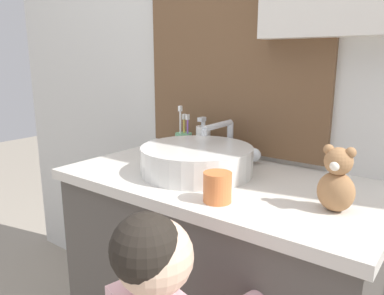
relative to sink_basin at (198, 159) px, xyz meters
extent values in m
cube|color=silver|center=(0.09, 0.32, 0.35)|extent=(3.20, 0.06, 2.50)
cube|color=brown|center=(-0.04, 0.28, 0.53)|extent=(0.80, 0.02, 1.11)
cube|color=#B2C1CC|center=(-0.04, 0.27, 0.53)|extent=(0.74, 0.01, 1.05)
cube|color=#4C4742|center=(0.09, 0.00, -0.49)|extent=(1.03, 0.53, 0.82)
cube|color=beige|center=(0.09, 0.00, -0.07)|extent=(1.07, 0.57, 0.03)
sphere|color=silver|center=(-0.15, -0.27, -0.29)|extent=(0.02, 0.02, 0.02)
cylinder|color=silver|center=(0.00, 0.00, 0.00)|extent=(0.39, 0.39, 0.09)
cylinder|color=silver|center=(0.00, 0.00, 0.04)|extent=(0.32, 0.32, 0.01)
cylinder|color=silver|center=(0.00, 0.21, 0.02)|extent=(0.02, 0.02, 0.15)
cylinder|color=silver|center=(0.00, 0.13, 0.10)|extent=(0.02, 0.17, 0.02)
cylinder|color=silver|center=(0.00, 0.04, 0.09)|extent=(0.02, 0.02, 0.02)
sphere|color=white|center=(0.11, 0.21, -0.01)|extent=(0.05, 0.05, 0.05)
cylinder|color=#66B27F|center=(-0.21, 0.18, -0.01)|extent=(0.07, 0.07, 0.09)
cylinder|color=#8E56B7|center=(-0.19, 0.19, 0.04)|extent=(0.01, 0.01, 0.15)
cube|color=white|center=(-0.19, 0.19, 0.10)|extent=(0.01, 0.02, 0.02)
cylinder|color=#E5CC4C|center=(-0.21, 0.19, 0.04)|extent=(0.01, 0.01, 0.15)
cube|color=white|center=(-0.21, 0.19, 0.10)|extent=(0.01, 0.02, 0.02)
cylinder|color=white|center=(-0.21, 0.17, 0.06)|extent=(0.01, 0.01, 0.19)
cube|color=white|center=(-0.21, 0.17, 0.14)|extent=(0.01, 0.02, 0.02)
cylinder|color=white|center=(-0.12, 0.20, 0.01)|extent=(0.06, 0.06, 0.12)
cylinder|color=silver|center=(-0.12, 0.20, 0.08)|extent=(0.02, 0.02, 0.02)
cube|color=silver|center=(-0.12, 0.19, 0.10)|extent=(0.02, 0.03, 0.02)
sphere|color=beige|center=(0.24, -0.48, -0.07)|extent=(0.17, 0.17, 0.17)
sphere|color=black|center=(0.23, -0.50, -0.05)|extent=(0.16, 0.16, 0.16)
cylinder|color=#E5CC4C|center=(0.40, -0.17, -0.20)|extent=(0.02, 0.05, 0.12)
ellipsoid|color=#9E7047|center=(0.48, -0.05, 0.00)|extent=(0.10, 0.08, 0.10)
sphere|color=#9E7047|center=(0.48, -0.05, 0.08)|extent=(0.07, 0.07, 0.07)
sphere|color=#9E7047|center=(0.45, -0.05, 0.11)|extent=(0.03, 0.03, 0.03)
sphere|color=#9E7047|center=(0.51, -0.05, 0.11)|extent=(0.03, 0.03, 0.03)
sphere|color=silver|center=(0.48, -0.08, 0.08)|extent=(0.03, 0.03, 0.03)
cylinder|color=orange|center=(0.20, -0.18, -0.01)|extent=(0.08, 0.08, 0.08)
camera|label=1|loc=(0.73, -1.00, 0.34)|focal=35.00mm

